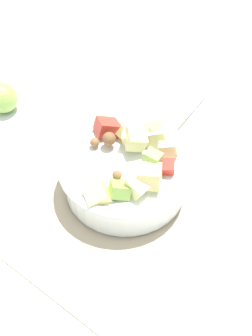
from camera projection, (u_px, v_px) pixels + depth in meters
The scene contains 5 objects.
ground_plane at pixel (122, 187), 0.76m from camera, with size 2.40×2.40×0.00m, color silver.
placemat at pixel (122, 186), 0.76m from camera, with size 0.47×0.32×0.01m, color tan.
salad_bowl at pixel (127, 171), 0.72m from camera, with size 0.23×0.23×0.11m.
serving_spoon at pixel (175, 125), 0.85m from camera, with size 0.20×0.04×0.01m.
whole_apple at pixel (2, 98), 0.88m from camera, with size 0.07×0.07×0.08m.
Camera 1 is at (0.38, 0.30, 0.58)m, focal length 44.11 mm.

